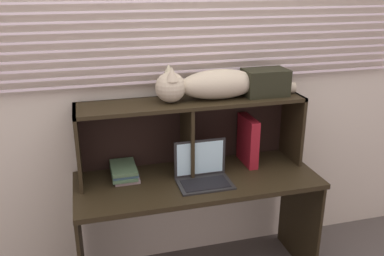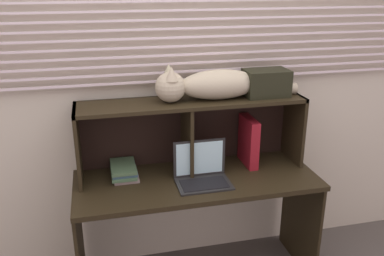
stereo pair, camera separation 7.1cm
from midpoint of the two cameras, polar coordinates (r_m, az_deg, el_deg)
back_panel_with_blinds at (r=2.58m, az=-0.21°, el=7.02°), size 4.40×0.08×2.50m
desk at (r=2.54m, az=1.49°, el=-9.66°), size 1.43×0.56×0.72m
hutch_shelf_unit at (r=2.49m, az=0.57°, el=1.01°), size 1.35×0.29×0.44m
cat at (r=2.43m, az=3.28°, el=5.94°), size 0.87×0.19×0.21m
laptop at (r=2.41m, az=2.23°, el=-6.24°), size 0.31×0.21×0.23m
binder_upright at (r=2.63m, az=8.54°, el=-1.81°), size 0.06×0.23×0.30m
book_stack at (r=2.50m, az=-8.52°, el=-5.78°), size 0.16×0.24×0.08m
storage_box at (r=2.55m, az=10.93°, el=6.12°), size 0.26×0.18×0.16m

